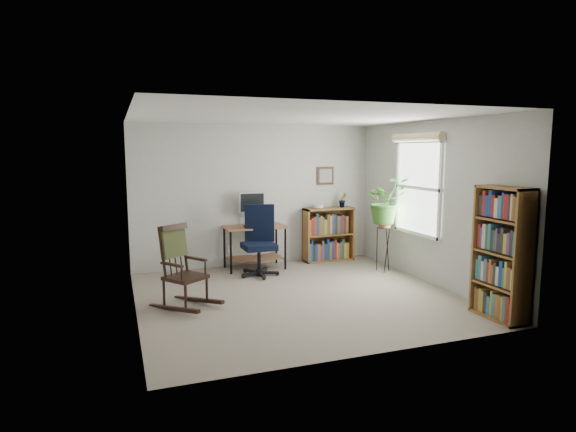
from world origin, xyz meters
name	(u,v)px	position (x,y,z in m)	size (l,w,h in m)	color
floor	(298,296)	(0.00, 0.00, 0.00)	(4.20, 4.00, 0.00)	gray
ceiling	(299,116)	(0.00, 0.00, 2.40)	(4.20, 4.00, 0.00)	silver
wall_back	(256,195)	(0.00, 2.00, 1.20)	(4.20, 0.00, 2.40)	#B6B7B2
wall_front	(375,233)	(0.00, -2.00, 1.20)	(4.20, 0.00, 2.40)	#B6B7B2
wall_left	(132,216)	(-2.10, 0.00, 1.20)	(0.00, 4.00, 2.40)	#B6B7B2
wall_right	(431,203)	(2.10, 0.00, 1.20)	(0.00, 4.00, 2.40)	#B6B7B2
window	(417,188)	(2.06, 0.30, 1.40)	(0.12, 1.20, 1.50)	white
desk	(255,247)	(-0.12, 1.70, 0.36)	(1.00, 0.55, 0.72)	brown
monitor	(252,208)	(-0.12, 1.84, 1.00)	(0.46, 0.16, 0.56)	silver
keyboard	(256,226)	(-0.12, 1.58, 0.73)	(0.40, 0.15, 0.03)	black
office_chair	(259,240)	(-0.19, 1.23, 0.56)	(0.62, 0.62, 1.13)	black
rocking_chair	(185,266)	(-1.49, 0.06, 0.53)	(0.55, 0.92, 1.06)	black
low_bookshelf	(328,234)	(1.28, 1.82, 0.48)	(0.90, 0.30, 0.95)	brown
tall_bookshelf	(502,253)	(1.92, -1.60, 0.78)	(0.29, 0.68, 1.56)	brown
plant_stand	(384,246)	(1.80, 0.79, 0.43)	(0.24, 0.24, 0.85)	black
spider_plant	(386,178)	(1.80, 0.79, 1.52)	(1.69, 1.88, 1.46)	#346B25
potted_plant_small	(343,204)	(1.56, 1.83, 1.01)	(0.13, 0.24, 0.11)	#346B25
framed_picture	(326,176)	(1.28, 1.97, 1.51)	(0.32, 0.04, 0.32)	black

